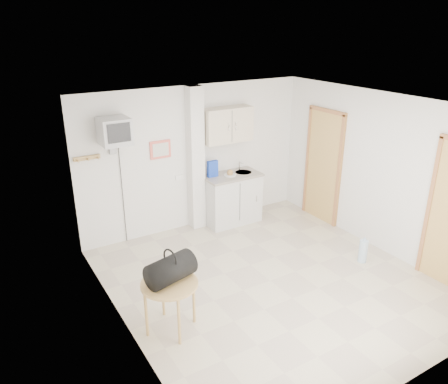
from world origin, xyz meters
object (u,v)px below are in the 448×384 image
round_table (170,288)px  water_bottle (363,251)px  duffel_bag (171,269)px  crt_television (115,132)px

round_table → water_bottle: round_table is taller
round_table → water_bottle: size_ratio=1.68×
round_table → water_bottle: (3.19, -0.08, -0.39)m
duffel_bag → water_bottle: 3.22m
crt_television → round_table: bearing=-95.1°
round_table → crt_television: bearing=84.9°
round_table → duffel_bag: bearing=26.6°
crt_television → duffel_bag: crt_television is taller
crt_television → duffel_bag: bearing=-94.3°
crt_television → round_table: crt_television is taller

